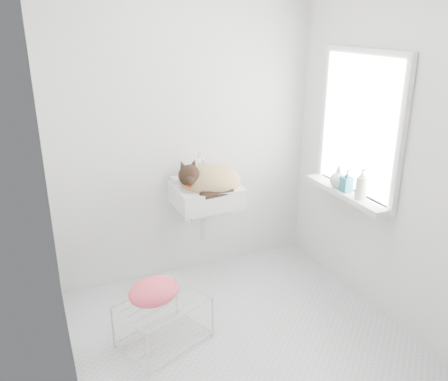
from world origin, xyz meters
name	(u,v)px	position (x,y,z in m)	size (l,w,h in m)	color
floor	(236,331)	(0.00, 0.00, 0.00)	(2.20, 2.00, 0.02)	silver
back_wall	(186,130)	(0.00, 1.00, 1.25)	(2.20, 0.02, 2.50)	silver
right_wall	(380,145)	(1.10, 0.00, 1.25)	(0.02, 2.00, 2.50)	silver
left_wall	(51,187)	(-1.10, 0.00, 1.25)	(0.02, 2.00, 2.50)	silver
window_glass	(361,126)	(1.09, 0.20, 1.35)	(0.01, 0.80, 1.00)	white
window_frame	(359,126)	(1.07, 0.20, 1.35)	(0.04, 0.90, 1.10)	white
windowsill	(346,193)	(1.01, 0.20, 0.83)	(0.16, 0.88, 0.04)	white
sink	(206,185)	(0.07, 0.74, 0.85)	(0.51, 0.45, 0.20)	white
faucet	(198,162)	(0.07, 0.92, 0.99)	(0.19, 0.13, 0.19)	silver
cat	(208,181)	(0.08, 0.72, 0.89)	(0.54, 0.48, 0.31)	tan
wire_rack	(164,324)	(-0.51, 0.08, 0.15)	(0.55, 0.38, 0.33)	silver
towel	(154,297)	(-0.55, 0.11, 0.36)	(0.35, 0.25, 0.14)	#C87B11
bottle_a	(360,199)	(1.00, 0.03, 0.85)	(0.07, 0.07, 0.19)	silver
bottle_b	(346,191)	(1.00, 0.19, 0.85)	(0.08, 0.08, 0.17)	#1E6776
bottle_c	(338,187)	(1.00, 0.30, 0.85)	(0.13, 0.13, 0.17)	silver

